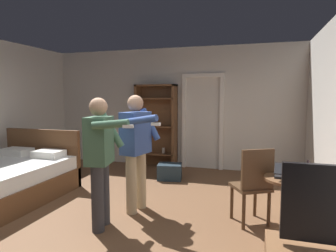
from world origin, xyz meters
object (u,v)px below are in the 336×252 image
(wooden_chair, at_px, (253,183))
(bottle_on_table, at_px, (308,172))
(suitcase_dark, at_px, (170,171))
(side_table, at_px, (292,197))
(person_striped_shirt, at_px, (137,145))
(laptop, at_px, (290,174))
(person_blue_shirt, at_px, (101,155))
(bookshelf, at_px, (157,123))
(bed, at_px, (4,180))

(wooden_chair, bearing_deg, bottle_on_table, -25.93)
(wooden_chair, height_order, suitcase_dark, wooden_chair)
(side_table, bearing_deg, person_striped_shirt, 173.98)
(laptop, relative_size, person_blue_shirt, 0.22)
(bookshelf, distance_m, side_table, 3.84)
(laptop, height_order, suitcase_dark, laptop)
(wooden_chair, distance_m, person_striped_shirt, 1.64)
(bookshelf, relative_size, side_table, 2.71)
(bookshelf, relative_size, person_striped_shirt, 1.15)
(bookshelf, distance_m, suitcase_dark, 1.39)
(laptop, relative_size, bottle_on_table, 1.52)
(side_table, relative_size, person_striped_shirt, 0.43)
(person_blue_shirt, bearing_deg, person_striped_shirt, 71.87)
(person_blue_shirt, bearing_deg, bookshelf, 96.82)
(side_table, height_order, bottle_on_table, bottle_on_table)
(side_table, bearing_deg, bookshelf, 133.15)
(laptop, xyz_separation_m, person_blue_shirt, (-2.18, -0.37, 0.17))
(bed, relative_size, bookshelf, 1.07)
(bookshelf, height_order, wooden_chair, bookshelf)
(bed, distance_m, side_table, 4.21)
(bed, xyz_separation_m, bottle_on_table, (4.35, -0.11, 0.50))
(side_table, distance_m, suitcase_dark, 2.76)
(bookshelf, xyz_separation_m, suitcase_dark, (0.59, -0.91, -0.87))
(bookshelf, xyz_separation_m, person_blue_shirt, (0.38, -3.19, -0.10))
(wooden_chair, height_order, person_striped_shirt, person_striped_shirt)
(side_table, height_order, person_striped_shirt, person_striped_shirt)
(person_blue_shirt, bearing_deg, side_table, 10.66)
(wooden_chair, relative_size, suitcase_dark, 2.14)
(bookshelf, height_order, laptop, bookshelf)
(bed, height_order, person_blue_shirt, person_blue_shirt)
(bookshelf, bearing_deg, person_striped_shirt, -77.07)
(wooden_chair, bearing_deg, suitcase_dark, 133.60)
(bottle_on_table, relative_size, person_blue_shirt, 0.15)
(person_striped_shirt, xyz_separation_m, suitcase_dark, (-0.00, 1.65, -0.80))
(laptop, height_order, person_blue_shirt, person_blue_shirt)
(bed, bearing_deg, laptop, -0.93)
(bookshelf, xyz_separation_m, person_striped_shirt, (0.59, -2.56, -0.07))
(bottle_on_table, distance_m, person_blue_shirt, 2.38)
(wooden_chair, bearing_deg, bed, -177.42)
(bookshelf, bearing_deg, side_table, -46.85)
(bed, relative_size, wooden_chair, 2.04)
(laptop, distance_m, person_striped_shirt, 2.00)
(laptop, bearing_deg, wooden_chair, 148.67)
(side_table, distance_m, bottle_on_table, 0.37)
(bottle_on_table, relative_size, person_striped_shirt, 0.14)
(bookshelf, xyz_separation_m, wooden_chair, (2.17, -2.58, -0.48))
(suitcase_dark, bearing_deg, person_blue_shirt, -105.64)
(laptop, relative_size, suitcase_dark, 0.77)
(bottle_on_table, bearing_deg, person_striped_shirt, 172.26)
(side_table, xyz_separation_m, laptop, (-0.03, -0.04, 0.28))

